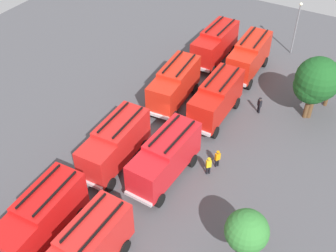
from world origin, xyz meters
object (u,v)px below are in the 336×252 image
Objects in this scene: fire_truck_5 at (216,98)px; fire_truck_6 at (165,157)px; fire_truck_0 at (215,43)px; fire_truck_1 at (174,84)px; traffic_cone_0 at (198,47)px; traffic_cone_1 at (199,54)px; tree_2 at (313,85)px; fire_truck_4 at (249,56)px; tree_3 at (247,231)px; firefighter_4 at (217,158)px; fire_truck_7 at (85,250)px; firefighter_0 at (36,203)px; tree_1 at (318,79)px; lamppost at (297,24)px; firefighter_3 at (209,165)px; fire_truck_3 at (41,217)px; fire_truck_2 at (115,143)px; tree_0 at (333,78)px; firefighter_1 at (259,105)px.

fire_truck_5 is 0.99× the size of fire_truck_6.
fire_truck_0 is 0.98× the size of fire_truck_1.
traffic_cone_0 reaches higher than traffic_cone_1.
tree_2 reaches higher than fire_truck_6.
tree_2 is 7.05× the size of traffic_cone_0.
tree_2 is at bearing 58.68° from fire_truck_4.
tree_3 is (21.27, 8.18, 0.79)m from fire_truck_4.
fire_truck_6 reaches higher than firefighter_4.
fire_truck_7 reaches higher than firefighter_0.
tree_1 is (-22.90, 7.82, 2.01)m from fire_truck_7.
lamppost reaches higher than fire_truck_0.
traffic_cone_1 is (-15.93, -8.89, -0.59)m from firefighter_3.
fire_truck_2 is at bearing 177.61° from fire_truck_3.
lamppost is (-15.08, 2.56, 1.44)m from fire_truck_5.
fire_truck_3 and fire_truck_7 have the same top height.
fire_truck_7 is at bearing -55.06° from tree_3.
firefighter_3 is 2.24× the size of traffic_cone_0.
fire_truck_1 is 1.01× the size of fire_truck_3.
fire_truck_6 is 1.39× the size of tree_2.
fire_truck_1 and fire_truck_3 have the same top height.
fire_truck_3 is at bearing -27.80° from tree_2.
firefighter_3 is at bearing -22.71° from tree_0.
tree_2 is at bearing -177.71° from tree_3.
firefighter_0 is at bearing -33.52° from tree_1.
firefighter_0 is 13.27m from firefighter_3.
tree_0 is (-24.96, 12.88, 0.92)m from fire_truck_3.
lamppost is (-24.66, 6.96, 1.44)m from fire_truck_2.
tree_0 is at bearing 160.68° from tree_1.
fire_truck_0 is 17.54m from firefighter_3.
fire_truck_0 is at bearing -112.67° from tree_2.
fire_truck_6 is at bearing 13.87° from fire_truck_0.
traffic_cone_1 is at bearing -159.11° from fire_truck_6.
fire_truck_1 is at bearing -61.70° from tree_0.
fire_truck_7 is at bearing 29.77° from firefighter_1.
fire_truck_4 is 9.75× the size of traffic_cone_0.
fire_truck_1 is 1.40× the size of tree_2.
traffic_cone_1 is at bearing -171.40° from firefighter_0.
firefighter_0 is at bearing -21.61° from fire_truck_5.
fire_truck_4 and fire_truck_7 have the same top height.
fire_truck_2 is at bearing -40.58° from tree_1.
fire_truck_6 is at bearing 77.46° from firefighter_4.
fire_truck_1 reaches higher than firefighter_0.
firefighter_3 is at bearing 29.24° from traffic_cone_0.
fire_truck_6 is 19.05m from traffic_cone_1.
traffic_cone_0 is (-19.83, -2.57, -1.78)m from fire_truck_2.
fire_truck_6 is 3.66m from firefighter_3.
fire_truck_0 is 18.67m from fire_truck_2.
tree_0 is 1.04× the size of tree_3.
fire_truck_7 is 3.96× the size of firefighter_0.
lamppost is at bearing 116.89° from traffic_cone_0.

